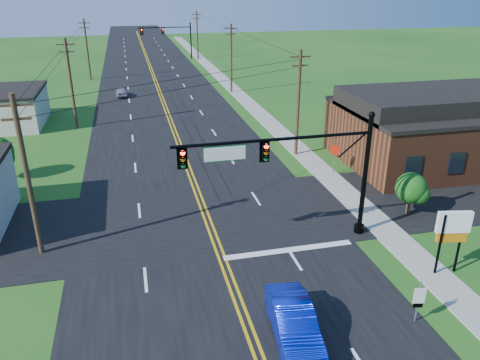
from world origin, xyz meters
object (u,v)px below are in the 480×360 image
object	(u,v)px
route_sign	(419,299)
signal_mast_far	(168,35)
blue_car	(293,323)
stop_sign	(335,153)
signal_mast_main	(292,165)

from	to	relation	value
route_sign	signal_mast_far	bearing A→B (deg)	103.50
blue_car	stop_sign	distance (m)	19.09
signal_mast_far	stop_sign	size ratio (longest dim) A/B	4.43
signal_mast_main	stop_sign	xyz separation A→B (m)	(6.77, 8.98, -2.97)
route_sign	stop_sign	size ratio (longest dim) A/B	0.85
signal_mast_main	route_sign	bearing A→B (deg)	-68.48
signal_mast_far	route_sign	size ratio (longest dim) A/B	5.22
route_sign	stop_sign	xyz separation A→B (m)	(3.61, 16.99, 0.56)
blue_car	route_sign	xyz separation A→B (m)	(5.62, -0.32, 0.44)
blue_car	stop_sign	xyz separation A→B (m)	(9.23, 16.68, 1.00)
route_sign	signal_mast_main	bearing A→B (deg)	122.83
signal_mast_far	stop_sign	xyz separation A→B (m)	(6.67, -63.02, -2.76)
blue_car	signal_mast_main	bearing A→B (deg)	77.97
signal_mast_main	stop_sign	bearing A→B (deg)	52.98
signal_mast_far	route_sign	xyz separation A→B (m)	(3.06, -80.02, -3.32)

